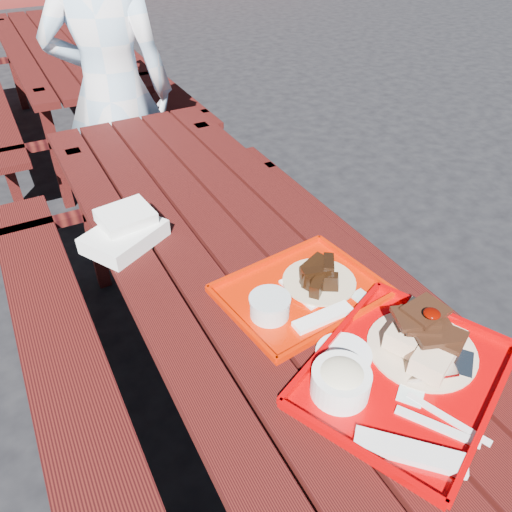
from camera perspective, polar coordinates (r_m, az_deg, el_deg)
name	(u,v)px	position (r m, az deg, el deg)	size (l,w,h in m)	color
ground	(239,395)	(2.12, -1.99, -15.64)	(60.00, 60.00, 0.00)	black
picnic_table_near	(235,293)	(1.71, -2.39, -4.24)	(1.41, 2.40, 0.75)	#43100C
picnic_table_far	(67,69)	(4.15, -20.83, 19.31)	(1.41, 2.40, 0.75)	#43100C
near_tray	(397,364)	(1.23, 15.81, -11.78)	(0.61, 0.56, 0.16)	#AF0002
far_tray	(301,292)	(1.39, 5.14, -4.17)	(0.47, 0.39, 0.07)	red
white_cloth	(125,231)	(1.64, -14.74, 2.79)	(0.29, 0.27, 0.10)	white
person	(113,94)	(2.71, -16.05, 17.40)	(0.60, 0.40, 1.66)	#9DBDD8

